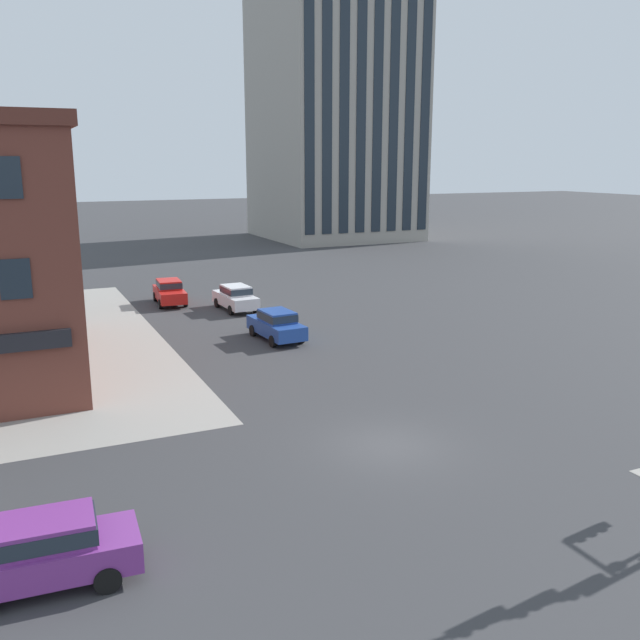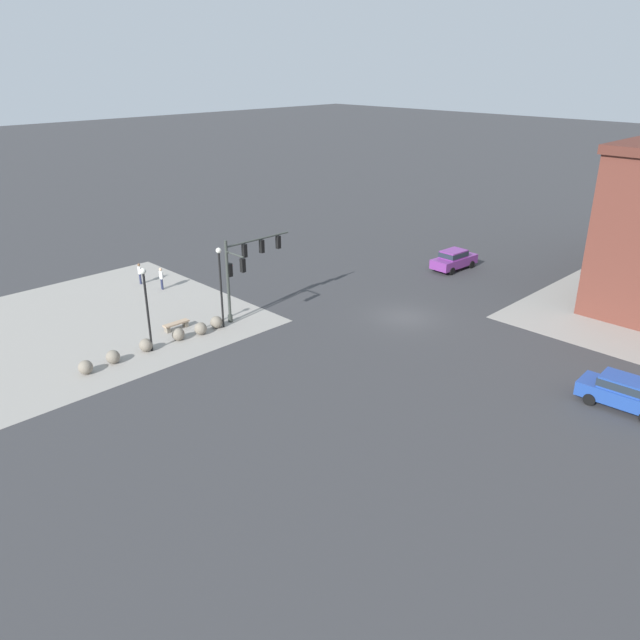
% 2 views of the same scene
% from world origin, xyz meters
% --- Properties ---
extents(ground_plane, '(320.00, 320.00, 0.00)m').
position_xyz_m(ground_plane, '(0.00, 0.00, 0.00)').
color(ground_plane, '#38383A').
extents(sidewalk_corner_slab, '(20.00, 19.00, 0.02)m').
position_xyz_m(sidewalk_corner_slab, '(16.00, -14.50, 0.00)').
color(sidewalk_corner_slab, gray).
rests_on(sidewalk_corner_slab, ground).
extents(traffic_signal_main, '(5.57, 2.09, 5.73)m').
position_xyz_m(traffic_signal_main, '(7.86, -7.71, 3.84)').
color(traffic_signal_main, '#383D38').
rests_on(traffic_signal_main, ground).
extents(bollard_sphere_curb_a, '(0.82, 0.82, 0.82)m').
position_xyz_m(bollard_sphere_curb_a, '(10.39, -7.72, 0.41)').
color(bollard_sphere_curb_a, gray).
rests_on(bollard_sphere_curb_a, ground).
extents(bollard_sphere_curb_b, '(0.82, 0.82, 0.82)m').
position_xyz_m(bollard_sphere_curb_b, '(11.75, -7.57, 0.41)').
color(bollard_sphere_curb_b, gray).
rests_on(bollard_sphere_curb_b, ground).
extents(bollard_sphere_curb_c, '(0.82, 0.82, 0.82)m').
position_xyz_m(bollard_sphere_curb_c, '(13.28, -7.83, 0.41)').
color(bollard_sphere_curb_c, gray).
rests_on(bollard_sphere_curb_c, ground).
extents(bollard_sphere_curb_d, '(0.82, 0.82, 0.82)m').
position_xyz_m(bollard_sphere_curb_d, '(15.59, -7.83, 0.41)').
color(bollard_sphere_curb_d, gray).
rests_on(bollard_sphere_curb_d, ground).
extents(bollard_sphere_curb_e, '(0.82, 0.82, 0.82)m').
position_xyz_m(bollard_sphere_curb_e, '(17.82, -7.74, 0.41)').
color(bollard_sphere_curb_e, gray).
rests_on(bollard_sphere_curb_e, ground).
extents(bollard_sphere_curb_f, '(0.82, 0.82, 0.82)m').
position_xyz_m(bollard_sphere_curb_f, '(19.57, -7.61, 0.41)').
color(bollard_sphere_curb_f, gray).
rests_on(bollard_sphere_curb_f, ground).
extents(bench_near_signal, '(1.80, 0.50, 0.49)m').
position_xyz_m(bench_near_signal, '(12.44, -9.39, 0.33)').
color(bench_near_signal, tan).
rests_on(bench_near_signal, ground).
extents(pedestrian_near_bench, '(0.28, 0.53, 1.70)m').
position_xyz_m(pedestrian_near_bench, '(9.46, -19.19, 0.98)').
color(pedestrian_near_bench, '#232847').
rests_on(pedestrian_near_bench, ground).
extents(pedestrian_at_curb, '(0.28, 0.54, 1.75)m').
position_xyz_m(pedestrian_at_curb, '(8.92, -16.87, 1.01)').
color(pedestrian_at_curb, '#232847').
rests_on(pedestrian_at_curb, ground).
extents(street_lamp_corner_near, '(0.36, 0.36, 5.50)m').
position_xyz_m(street_lamp_corner_near, '(10.00, -7.49, 3.44)').
color(street_lamp_corner_near, black).
rests_on(street_lamp_corner_near, ground).
extents(street_lamp_mid_sidewalk, '(0.36, 0.36, 5.33)m').
position_xyz_m(street_lamp_mid_sidewalk, '(15.31, -7.64, 3.35)').
color(street_lamp_mid_sidewalk, black).
rests_on(street_lamp_mid_sidewalk, ground).
extents(car_main_northbound_near, '(2.10, 4.50, 1.68)m').
position_xyz_m(car_main_northbound_near, '(1.72, 15.34, 0.92)').
color(car_main_northbound_near, '#23479E').
rests_on(car_main_northbound_near, ground).
extents(car_main_southbound_near, '(4.49, 2.08, 1.68)m').
position_xyz_m(car_main_southbound_near, '(-11.41, -3.72, 0.92)').
color(car_main_southbound_near, '#7A3389').
rests_on(car_main_southbound_near, ground).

